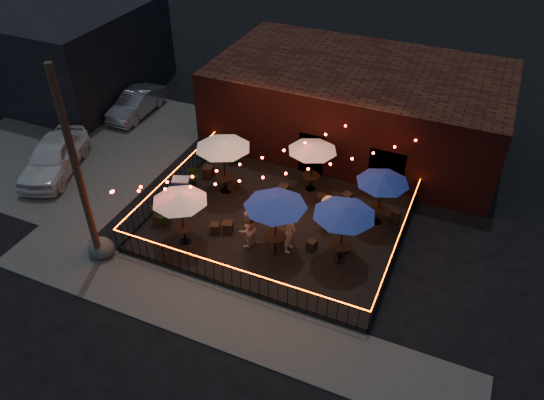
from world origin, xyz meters
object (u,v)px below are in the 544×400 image
(cafe_table_4, at_px, (344,212))
(cafe_table_0, at_px, (180,198))
(cafe_table_3, at_px, (313,148))
(cafe_table_5, at_px, (383,180))
(cooler, at_px, (182,188))
(cafe_table_1, at_px, (223,145))
(boulder, at_px, (101,248))
(cafe_table_2, at_px, (276,203))
(utility_pole, at_px, (78,174))

(cafe_table_4, bearing_deg, cafe_table_0, -166.09)
(cafe_table_3, relative_size, cafe_table_5, 1.01)
(cafe_table_0, bearing_deg, cafe_table_3, 58.08)
(cooler, bearing_deg, cafe_table_5, -9.03)
(cafe_table_1, height_order, boulder, cafe_table_1)
(cafe_table_2, relative_size, cafe_table_4, 1.13)
(boulder, bearing_deg, utility_pole, -71.35)
(utility_pole, xyz_separation_m, cafe_table_3, (5.87, 7.40, -1.68))
(cafe_table_4, height_order, cafe_table_5, cafe_table_4)
(cafe_table_4, relative_size, cafe_table_5, 1.13)
(utility_pole, bearing_deg, cafe_table_5, 34.49)
(cafe_table_1, distance_m, cooler, 2.73)
(cafe_table_5, bearing_deg, cafe_table_0, -147.44)
(cafe_table_1, relative_size, cafe_table_3, 1.11)
(cafe_table_3, bearing_deg, cafe_table_0, -121.92)
(cafe_table_2, bearing_deg, utility_pole, -153.90)
(cafe_table_2, distance_m, cafe_table_5, 4.60)
(cafe_table_4, relative_size, boulder, 2.68)
(cafe_table_1, bearing_deg, cafe_table_5, 4.93)
(cafe_table_5, bearing_deg, cafe_table_2, -133.11)
(cafe_table_1, height_order, cafe_table_2, cafe_table_1)
(boulder, bearing_deg, cafe_table_3, 50.34)
(cafe_table_3, height_order, cafe_table_4, cafe_table_4)
(cafe_table_3, relative_size, cooler, 2.49)
(cafe_table_0, xyz_separation_m, cafe_table_4, (5.94, 1.47, 0.18))
(utility_pole, bearing_deg, boulder, 108.65)
(cafe_table_3, relative_size, boulder, 2.42)
(cafe_table_2, xyz_separation_m, cafe_table_5, (3.14, 3.35, -0.25))
(cafe_table_5, distance_m, cooler, 8.64)
(cafe_table_1, bearing_deg, cafe_table_4, -19.94)
(cafe_table_3, bearing_deg, cafe_table_4, -55.79)
(boulder, bearing_deg, cafe_table_5, 33.29)
(cafe_table_1, xyz_separation_m, cafe_table_4, (6.04, -2.19, -0.08))
(cafe_table_1, bearing_deg, utility_pole, -113.06)
(cafe_table_3, bearing_deg, cafe_table_1, -154.13)
(utility_pole, height_order, cooler, utility_pole)
(cafe_table_1, height_order, cafe_table_4, cafe_table_1)
(cafe_table_5, height_order, boulder, cafe_table_5)
(cooler, bearing_deg, cafe_table_2, -38.23)
(utility_pole, height_order, cafe_table_2, utility_pole)
(cafe_table_5, xyz_separation_m, boulder, (-9.28, -6.09, -1.91))
(cafe_table_1, distance_m, cafe_table_4, 6.43)
(boulder, bearing_deg, cooler, 77.37)
(utility_pole, distance_m, cafe_table_3, 9.59)
(cafe_table_3, bearing_deg, cafe_table_2, -87.49)
(cafe_table_5, bearing_deg, cafe_table_3, 162.07)
(utility_pole, relative_size, cafe_table_2, 2.67)
(cafe_table_3, height_order, cafe_table_5, cafe_table_3)
(cafe_table_0, bearing_deg, cafe_table_4, 13.91)
(utility_pole, xyz_separation_m, cafe_table_1, (2.44, 5.74, -1.44))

